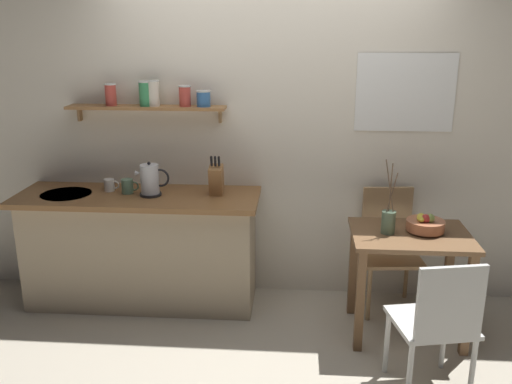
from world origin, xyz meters
TOP-DOWN VIEW (x-y plane):
  - ground_plane at (0.00, 0.00)m, footprint 14.00×14.00m
  - back_wall at (0.20, 0.65)m, footprint 6.80×0.11m
  - kitchen_counter at (-1.00, 0.32)m, footprint 1.83×0.63m
  - wall_shelf at (-0.89, 0.49)m, footprint 1.20×0.20m
  - dining_table at (0.98, -0.00)m, footprint 0.80×0.61m
  - dining_chair_near at (1.02, -0.71)m, footprint 0.51×0.50m
  - dining_chair_far at (0.91, 0.42)m, footprint 0.47×0.45m
  - fruit_bowl at (1.08, 0.03)m, footprint 0.26×0.26m
  - twig_vase at (0.82, -0.01)m, footprint 0.09×0.09m
  - electric_kettle at (-0.89, 0.29)m, footprint 0.25×0.16m
  - knife_block at (-0.40, 0.34)m, footprint 0.10×0.16m
  - coffee_mug_by_sink at (-1.23, 0.38)m, footprint 0.12×0.08m
  - coffee_mug_spare at (-1.08, 0.33)m, footprint 0.13×0.09m

SIDE VIEW (x-z plane):
  - ground_plane at x=0.00m, z-range 0.00..0.00m
  - kitchen_counter at x=-1.00m, z-range 0.01..0.90m
  - dining_chair_near at x=1.02m, z-range 0.06..0.94m
  - dining_chair_far at x=0.91m, z-range 0.05..0.97m
  - dining_table at x=0.98m, z-range 0.22..0.98m
  - fruit_bowl at x=1.08m, z-range 0.74..0.88m
  - twig_vase at x=0.82m, z-range 0.59..1.10m
  - coffee_mug_by_sink at x=-1.23m, z-range 0.89..0.99m
  - coffee_mug_spare at x=-1.08m, z-range 0.89..1.00m
  - electric_kettle at x=-0.89m, z-range 0.88..1.14m
  - knife_block at x=-0.40m, z-range 0.86..1.17m
  - back_wall at x=0.20m, z-range 0.00..2.70m
  - wall_shelf at x=-0.89m, z-range 1.41..1.74m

